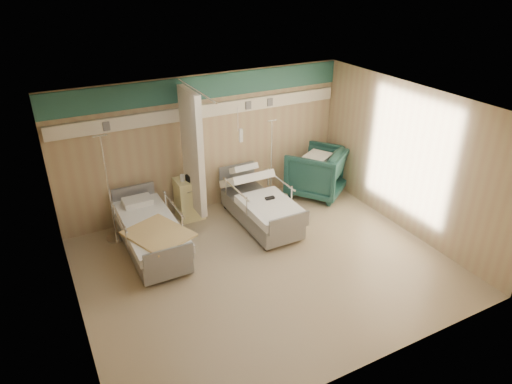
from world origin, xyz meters
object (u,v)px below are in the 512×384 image
(bed_right, at_px, (261,210))
(bed_left, at_px, (151,238))
(visitor_armchair, at_px, (317,172))
(bedside_cabinet, at_px, (189,199))
(iv_stand_right, at_px, (271,184))
(iv_stand_left, at_px, (114,219))

(bed_right, distance_m, bed_left, 2.20)
(visitor_armchair, bearing_deg, bed_left, -27.47)
(bed_left, height_order, bedside_cabinet, bedside_cabinet)
(iv_stand_right, bearing_deg, iv_stand_left, -179.06)
(iv_stand_right, distance_m, iv_stand_left, 3.38)
(bed_left, bearing_deg, visitor_armchair, 8.68)
(bed_left, distance_m, bedside_cabinet, 1.39)
(iv_stand_right, height_order, iv_stand_left, iv_stand_left)
(bed_right, height_order, iv_stand_left, iv_stand_left)
(visitor_armchair, relative_size, iv_stand_right, 0.65)
(bed_right, relative_size, bedside_cabinet, 2.54)
(bed_right, distance_m, visitor_armchair, 1.84)
(bed_left, distance_m, iv_stand_right, 3.01)
(bed_right, relative_size, visitor_armchair, 1.85)
(iv_stand_right, relative_size, iv_stand_left, 0.87)
(iv_stand_right, bearing_deg, bedside_cabinet, 177.72)
(bedside_cabinet, xyz_separation_m, iv_stand_right, (1.85, -0.07, -0.05))
(visitor_armchair, bearing_deg, iv_stand_left, -38.37)
(visitor_armchair, bearing_deg, bedside_cabinet, -42.09)
(bedside_cabinet, relative_size, iv_stand_right, 0.47)
(bed_left, bearing_deg, bed_right, 0.00)
(visitor_armchair, xyz_separation_m, iv_stand_left, (-4.41, 0.17, -0.11))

